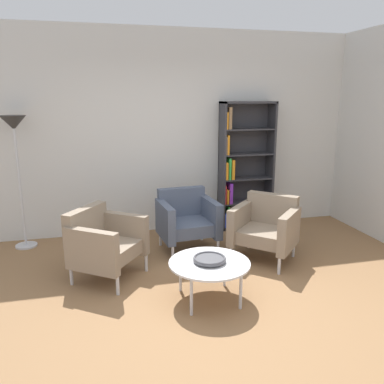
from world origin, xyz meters
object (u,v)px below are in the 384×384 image
Objects in this scene: armchair_by_bookshelf at (104,242)px; floor_lamp_torchiere at (15,139)px; decorative_bowl at (210,259)px; armchair_corner_red at (187,219)px; bookshelf_tall at (242,168)px; coffee_table_low at (209,265)px; armchair_spare_guest at (266,227)px.

armchair_by_bookshelf is 1.87m from floor_lamp_torchiere.
armchair_corner_red is (0.08, 1.36, -0.02)m from decorative_bowl.
coffee_table_low is at bearing -118.05° from bookshelf_tall.
armchair_corner_red reaches higher than coffee_table_low.
floor_lamp_torchiere is at bearing 158.68° from armchair_corner_red.
armchair_corner_red is 2.40m from floor_lamp_torchiere.
armchair_spare_guest is (-0.14, -1.24, -0.51)m from bookshelf_tall.
coffee_table_low is at bearing -95.80° from armchair_spare_guest.
coffee_table_low is at bearing 180.00° from decorative_bowl.
bookshelf_tall is 2.51m from armchair_by_bookshelf.
floor_lamp_torchiere is (-3.10, -0.11, 0.53)m from bookshelf_tall.
bookshelf_tall reaches higher than armchair_corner_red.
decorative_bowl is at bearing 0.00° from coffee_table_low.
floor_lamp_torchiere is (-2.09, 0.59, 1.03)m from armchair_corner_red.
armchair_by_bookshelf is (-2.09, -1.30, -0.51)m from bookshelf_tall.
bookshelf_tall is 2.00× the size of armchair_spare_guest.
armchair_by_bookshelf reaches higher than decorative_bowl.
decorative_bowl is 1.36m from armchair_corner_red.
floor_lamp_torchiere is at bearing 135.83° from decorative_bowl.
armchair_spare_guest is (0.87, -0.54, 0.00)m from armchair_corner_red.
coffee_table_low is 1.25m from armchair_by_bookshelf.
armchair_by_bookshelf reaches higher than coffee_table_low.
armchair_corner_red is 0.82× the size of armchair_by_bookshelf.
floor_lamp_torchiere reaches higher than decorative_bowl.
coffee_table_low is 0.46× the size of floor_lamp_torchiere.
coffee_table_low is (-1.10, -2.06, -0.55)m from bookshelf_tall.
armchair_corner_red is at bearing 86.44° from coffee_table_low.
bookshelf_tall reaches higher than floor_lamp_torchiere.
bookshelf_tall is 2.44× the size of armchair_corner_red.
floor_lamp_torchiere reaches higher than coffee_table_low.
bookshelf_tall is 2.40m from coffee_table_low.
armchair_spare_guest is 0.55× the size of floor_lamp_torchiere.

